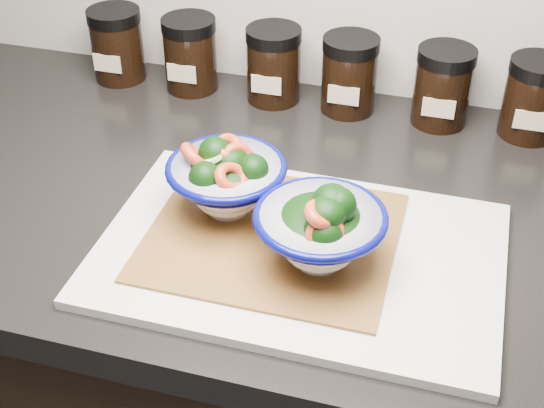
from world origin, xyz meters
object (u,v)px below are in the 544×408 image
(spice_jar_f, at_px, (533,98))
(spice_jar_a, at_px, (117,44))
(cutting_board, at_px, (299,253))
(spice_jar_c, at_px, (274,65))
(spice_jar_d, at_px, (349,74))
(spice_jar_b, at_px, (190,54))
(bowl_left, at_px, (226,178))
(spice_jar_e, at_px, (443,86))
(bowl_right, at_px, (321,229))

(spice_jar_f, bearing_deg, spice_jar_a, 180.00)
(cutting_board, height_order, spice_jar_f, spice_jar_f)
(spice_jar_c, xyz_separation_m, spice_jar_d, (0.11, 0.00, 0.00))
(spice_jar_b, xyz_separation_m, spice_jar_c, (0.13, 0.00, 0.00))
(spice_jar_c, bearing_deg, spice_jar_f, 0.00)
(bowl_left, relative_size, spice_jar_e, 1.25)
(cutting_board, bearing_deg, spice_jar_f, 55.22)
(spice_jar_a, bearing_deg, bowl_left, -47.10)
(spice_jar_a, distance_m, spice_jar_d, 0.37)
(bowl_left, height_order, spice_jar_b, same)
(spice_jar_c, bearing_deg, bowl_right, -66.92)
(spice_jar_a, bearing_deg, spice_jar_d, 0.00)
(cutting_board, relative_size, spice_jar_c, 3.98)
(spice_jar_d, bearing_deg, spice_jar_a, 180.00)
(cutting_board, distance_m, bowl_left, 0.12)
(spice_jar_c, relative_size, spice_jar_f, 1.00)
(bowl_left, bearing_deg, spice_jar_f, 41.62)
(bowl_left, bearing_deg, bowl_right, -26.70)
(spice_jar_c, bearing_deg, spice_jar_a, 180.00)
(spice_jar_b, distance_m, spice_jar_e, 0.38)
(spice_jar_c, bearing_deg, spice_jar_e, 0.00)
(spice_jar_a, height_order, spice_jar_c, same)
(bowl_right, bearing_deg, spice_jar_f, 59.77)
(bowl_right, distance_m, spice_jar_b, 0.47)
(bowl_left, bearing_deg, spice_jar_c, 95.50)
(bowl_left, xyz_separation_m, spice_jar_a, (-0.28, 0.30, -0.00))
(spice_jar_e, xyz_separation_m, spice_jar_f, (0.12, 0.00, 0.00))
(bowl_left, bearing_deg, spice_jar_b, 117.88)
(bowl_right, xyz_separation_m, spice_jar_a, (-0.41, 0.37, -0.01))
(bowl_right, xyz_separation_m, spice_jar_f, (0.21, 0.37, -0.01))
(bowl_left, distance_m, spice_jar_a, 0.41)
(bowl_left, xyz_separation_m, spice_jar_f, (0.34, 0.30, -0.00))
(bowl_left, relative_size, spice_jar_f, 1.25)
(bowl_left, distance_m, spice_jar_e, 0.37)
(spice_jar_a, bearing_deg, cutting_board, -42.33)
(spice_jar_c, relative_size, spice_jar_e, 1.00)
(cutting_board, xyz_separation_m, spice_jar_d, (-0.02, 0.35, 0.05))
(bowl_left, bearing_deg, spice_jar_e, 54.27)
(cutting_board, xyz_separation_m, spice_jar_f, (0.24, 0.35, 0.05))
(spice_jar_a, xyz_separation_m, spice_jar_c, (0.25, 0.00, 0.00))
(bowl_right, relative_size, spice_jar_d, 1.27)
(bowl_left, distance_m, bowl_right, 0.14)
(cutting_board, distance_m, spice_jar_c, 0.37)
(spice_jar_a, relative_size, spice_jar_c, 1.00)
(bowl_right, relative_size, spice_jar_f, 1.27)
(spice_jar_f, bearing_deg, spice_jar_c, 180.00)
(bowl_right, height_order, spice_jar_a, bowl_right)
(bowl_left, xyz_separation_m, spice_jar_d, (0.08, 0.30, -0.00))
(spice_jar_c, height_order, spice_jar_f, same)
(bowl_right, height_order, spice_jar_b, bowl_right)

